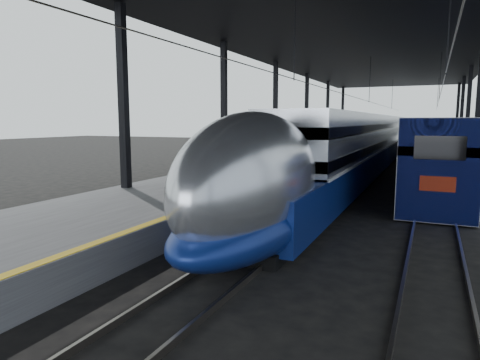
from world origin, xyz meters
The scene contains 7 objects.
ground centered at (0.00, 0.00, 0.00)m, with size 160.00×160.00×0.00m, color black.
platform centered at (-3.50, 20.00, 0.50)m, with size 6.00×80.00×1.00m, color #4C4C4F.
yellow_strip centered at (-0.70, 20.00, 1.00)m, with size 0.30×80.00×0.01m, color gold.
rails centered at (4.50, 20.00, 0.08)m, with size 6.52×80.00×0.16m.
canopy centered at (1.90, 20.00, 9.12)m, with size 18.00×75.00×9.47m.
tgv_train centered at (2.00, 28.73, 2.07)m, with size 3.08×65.20×4.42m.
second_train centered at (7.00, 34.62, 2.09)m, with size 2.99×56.05×4.11m.
Camera 1 is at (6.74, -10.34, 3.99)m, focal length 32.00 mm.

